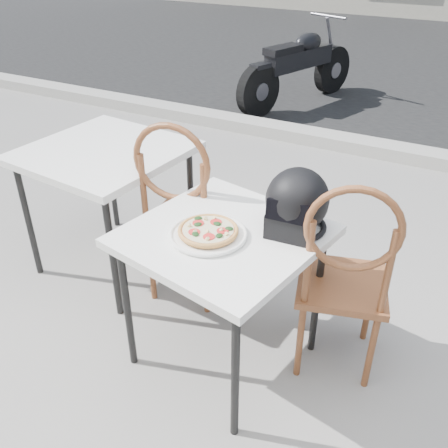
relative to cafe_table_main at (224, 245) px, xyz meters
The scene contains 10 objects.
ground 0.75m from the cafe_table_main, 10.36° to the right, with size 80.00×80.00×0.00m, color gray.
curb 3.02m from the cafe_table_main, 83.87° to the left, with size 30.00×0.25×0.12m, color #A3A098.
cafe_table_main is the anchor object (origin of this frame).
plate 0.11m from the cafe_table_main, 126.29° to the right, with size 0.41×0.41×0.02m.
pizza 0.12m from the cafe_table_main, 126.36° to the right, with size 0.27×0.27×0.03m.
helmet 0.37m from the cafe_table_main, 32.84° to the left, with size 0.30×0.31×0.28m.
cafe_chair_main 0.55m from the cafe_table_main, 19.77° to the left, with size 0.50×0.50×1.06m.
cafe_table_side 1.05m from the cafe_table_main, 158.30° to the left, with size 0.92×0.92×0.80m.
cafe_chair_side 0.53m from the cafe_table_main, 142.47° to the left, with size 0.47×0.47×1.10m.
motorcycle 4.20m from the cafe_table_main, 105.71° to the left, with size 0.77×1.85×0.96m.
Camera 1 is at (0.54, -1.56, 1.90)m, focal length 40.00 mm.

